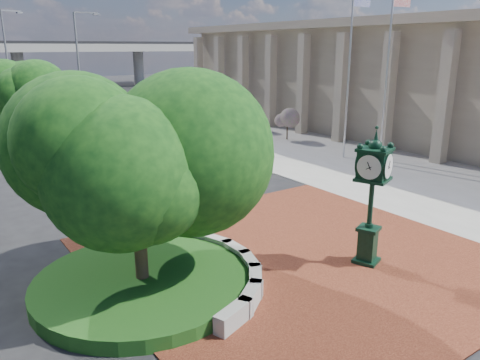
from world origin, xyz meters
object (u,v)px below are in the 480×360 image
parked_car (39,108)px  street_lamp_near (81,63)px  flagpole_b (349,72)px  flagpole_a (387,73)px  street_lamp_far (9,55)px  post_clock (372,192)px

parked_car → street_lamp_near: 12.70m
parked_car → flagpole_b: size_ratio=0.43×
flagpole_a → flagpole_b: (-1.31, 1.73, 0.03)m
flagpole_a → street_lamp_near: flagpole_a is taller
flagpole_b → street_lamp_far: size_ratio=1.02×
parked_car → street_lamp_near: (1.06, -11.74, 4.70)m
flagpole_b → street_lamp_far: (-13.14, 31.31, 0.62)m
parked_car → street_lamp_far: street_lamp_far is taller
post_clock → flagpole_b: bearing=45.7°
street_lamp_near → street_lamp_far: 12.76m
post_clock → street_lamp_far: 42.22m
street_lamp_near → parked_car: bearing=95.1°
street_lamp_near → flagpole_a: bearing=-61.3°
post_clock → street_lamp_far: bearing=93.7°
flagpole_a → street_lamp_near: bearing=118.7°
post_clock → parked_car: size_ratio=1.00×
street_lamp_near → street_lamp_far: (-3.13, 12.36, 0.43)m
street_lamp_far → flagpole_a: bearing=-66.4°
flagpole_b → street_lamp_near: 21.43m
post_clock → flagpole_b: (10.40, 10.68, 2.86)m
post_clock → street_lamp_far: street_lamp_far is taller
street_lamp_far → parked_car: bearing=-16.5°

